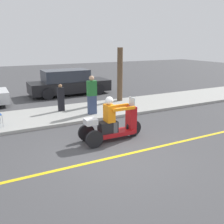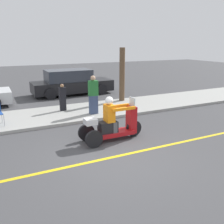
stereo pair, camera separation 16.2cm
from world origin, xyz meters
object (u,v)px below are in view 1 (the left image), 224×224
spectator_near_curb (61,98)px  parked_car_lot_left (68,83)px  motorcycle_trike (112,125)px  tree_trunk (120,75)px  spectator_with_child (92,96)px

spectator_near_curb → parked_car_lot_left: size_ratio=0.25×
motorcycle_trike → tree_trunk: size_ratio=0.79×
spectator_near_curb → tree_trunk: 3.45m
spectator_with_child → motorcycle_trike: bearing=-99.5°
spectator_with_child → tree_trunk: (2.27, 1.67, 0.57)m
motorcycle_trike → spectator_with_child: spectator_with_child is taller
spectator_near_curb → tree_trunk: tree_trunk is taller
spectator_near_curb → spectator_with_child: (1.04, -1.06, 0.21)m
spectator_near_curb → spectator_with_child: bearing=-45.5°
motorcycle_trike → spectator_near_curb: bearing=98.5°
spectator_with_child → parked_car_lot_left: spectator_with_child is taller
parked_car_lot_left → tree_trunk: tree_trunk is taller
motorcycle_trike → tree_trunk: 5.30m
spectator_near_curb → tree_trunk: (3.31, 0.60, 0.77)m
spectator_near_curb → parked_car_lot_left: (1.59, 3.88, 0.01)m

